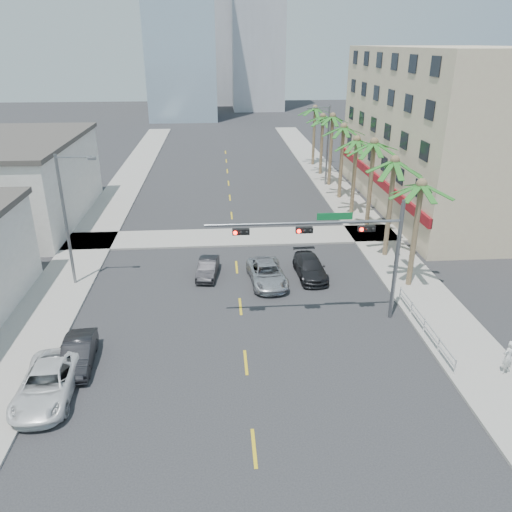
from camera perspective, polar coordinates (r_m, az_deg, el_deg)
The scene contains 25 objects.
ground at distance 23.48m, azimuth -0.59°, elevation -17.70°, with size 260.00×260.00×0.00m, color #262628.
sidewalk_right at distance 42.75m, azimuth 13.84°, elevation 1.57°, with size 4.00×120.00×0.15m, color gray.
sidewalk_left at distance 42.12m, azimuth -19.00°, elevation 0.62°, with size 4.00×120.00×0.15m, color gray.
sidewalk_cross at distance 42.56m, azimuth -2.56°, elevation 2.16°, with size 80.00×4.00×0.15m, color gray.
building_right at distance 53.58m, azimuth 21.86°, elevation 13.20°, with size 15.25×28.00×15.00m.
building_left_far at distance 50.64m, azimuth -25.73°, elevation 7.51°, with size 11.00×18.00×7.20m, color beige.
tower_far_center at distance 142.81m, azimuth -5.65°, elevation 25.44°, with size 16.00×16.00×42.00m, color #ADADB2.
traffic_signal_mast at distance 28.49m, azimuth 9.98°, elevation 1.65°, with size 11.12×0.54×7.20m.
palm_tree_0 at distance 33.35m, azimuth 18.39°, elevation 7.66°, with size 4.80×4.80×7.80m.
palm_tree_1 at distance 37.98m, azimuth 15.58°, elevation 10.34°, with size 4.80×4.80×8.16m.
palm_tree_2 at distance 42.74m, azimuth 13.35°, elevation 12.41°, with size 4.80×4.80×8.52m.
palm_tree_3 at distance 47.77m, azimuth 11.45°, elevation 12.82°, with size 4.80×4.80×7.80m.
palm_tree_4 at distance 52.67m, azimuth 9.98°, elevation 14.25°, with size 4.80×4.80×8.16m.
palm_tree_5 at distance 57.63m, azimuth 8.76°, elevation 15.43°, with size 4.80×4.80×8.52m.
palm_tree_6 at distance 62.75m, azimuth 7.66°, elevation 15.48°, with size 4.80×4.80×7.80m.
palm_tree_7 at distance 67.77m, azimuth 6.77°, elevation 16.38°, with size 4.80×4.80×8.16m.
streetlight_left at distance 34.77m, azimuth -20.71°, elevation 4.45°, with size 2.55×0.25×9.00m.
streetlight_right at distance 57.92m, azimuth 7.99°, elevation 12.79°, with size 2.55×0.25×9.00m.
guardrail at distance 30.14m, azimuth 18.70°, elevation -7.34°, with size 0.08×8.08×1.00m.
car_parked_mid at distance 27.62m, azimuth -19.66°, elevation -10.46°, with size 1.44×4.13×1.36m, color black.
car_parked_far at distance 25.89m, azimuth -22.77°, elevation -13.32°, with size 2.44×5.29×1.47m, color silver.
car_lane_left at distance 35.60m, azimuth -5.54°, elevation -1.37°, with size 1.29×3.69×1.22m, color black.
car_lane_center at distance 34.39m, azimuth 1.27°, elevation -2.02°, with size 2.33×5.05×1.40m, color #B3B4B8.
car_lane_right at distance 35.59m, azimuth 6.20°, elevation -1.29°, with size 1.91×4.70×1.36m, color black.
pedestrian at distance 28.08m, azimuth 26.84°, elevation -10.25°, with size 0.67×0.44×1.83m, color silver.
Camera 1 is at (-1.11, -17.69, 15.40)m, focal length 35.00 mm.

